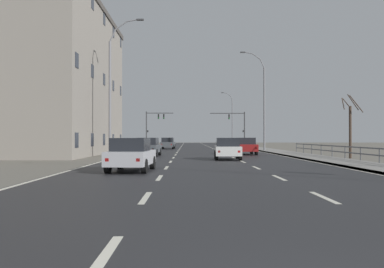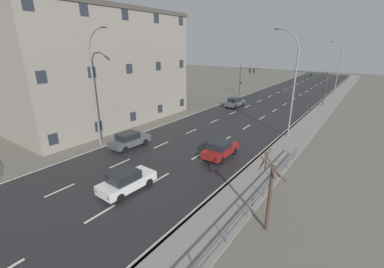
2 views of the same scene
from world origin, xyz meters
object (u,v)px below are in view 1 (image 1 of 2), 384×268
at_px(car_mid_centre, 131,154).
at_px(car_far_right, 168,143).
at_px(car_near_right, 228,148).
at_px(car_far_left, 148,147).
at_px(street_lamp_midground, 263,103).
at_px(street_lamp_distant, 232,119).
at_px(traffic_signal_right, 238,123).
at_px(brick_building, 41,81).
at_px(street_lamp_left_bank, 112,89).
at_px(traffic_signal_left, 153,123).
at_px(car_near_left, 245,146).

xyz_separation_m(car_mid_centre, car_far_right, (-0.10, 38.44, 0.00)).
height_order(car_near_right, car_far_left, same).
height_order(street_lamp_midground, car_mid_centre, street_lamp_midground).
bearing_deg(car_near_right, street_lamp_distant, 86.18).
relative_size(traffic_signal_right, brick_building, 0.25).
distance_m(traffic_signal_right, car_near_right, 37.82).
bearing_deg(car_mid_centre, street_lamp_left_bank, 106.81).
bearing_deg(brick_building, car_near_right, -32.00).
bearing_deg(street_lamp_left_bank, car_far_left, 24.15).
xyz_separation_m(traffic_signal_right, brick_building, (-22.14, -26.75, 3.22)).
bearing_deg(street_lamp_distant, car_far_right, -114.85).
distance_m(street_lamp_midground, car_far_left, 17.99).
relative_size(traffic_signal_right, car_far_right, 1.37).
bearing_deg(street_lamp_distant, traffic_signal_left, -134.12).
bearing_deg(car_near_left, traffic_signal_right, 83.85).
bearing_deg(street_lamp_left_bank, traffic_signal_left, 89.01).
bearing_deg(car_far_right, street_lamp_midground, -38.45).
height_order(street_lamp_left_bank, traffic_signal_left, street_lamp_left_bank).
height_order(street_lamp_left_bank, car_near_left, street_lamp_left_bank).
distance_m(street_lamp_distant, car_far_left, 48.76).
distance_m(traffic_signal_left, car_near_right, 39.12).
relative_size(street_lamp_midground, traffic_signal_left, 1.99).
bearing_deg(traffic_signal_right, car_near_right, -97.92).
height_order(street_lamp_midground, traffic_signal_right, street_lamp_midground).
relative_size(street_lamp_distant, car_near_right, 2.52).
xyz_separation_m(car_near_right, car_far_right, (-5.58, 28.15, 0.00)).
distance_m(car_mid_centre, brick_building, 24.63).
distance_m(street_lamp_distant, traffic_signal_left, 20.56).
height_order(traffic_signal_right, brick_building, brick_building).
xyz_separation_m(street_lamp_left_bank, car_mid_centre, (3.55, -14.76, -4.72)).
bearing_deg(brick_building, car_near_left, -4.75).
bearing_deg(car_near_right, traffic_signal_right, 84.57).
relative_size(street_lamp_midground, brick_building, 0.50).
xyz_separation_m(street_lamp_distant, car_far_left, (-12.03, -47.05, -4.36)).
distance_m(street_lamp_distant, street_lamp_left_bank, 50.57).
relative_size(street_lamp_left_bank, car_mid_centre, 2.71).
bearing_deg(car_far_left, traffic_signal_right, 73.45).
bearing_deg(street_lamp_distant, traffic_signal_right, -92.39).
bearing_deg(car_far_left, car_mid_centre, -84.24).
distance_m(traffic_signal_left, brick_building, 28.93).
bearing_deg(car_near_left, street_lamp_distant, 84.92).
xyz_separation_m(street_lamp_distant, car_near_right, (-5.84, -52.80, -4.36)).
relative_size(street_lamp_midground, car_far_left, 2.75).
xyz_separation_m(traffic_signal_right, traffic_signal_left, (-13.64, 0.73, 0.12)).
height_order(street_lamp_left_bank, car_near_right, street_lamp_left_bank).
bearing_deg(car_near_left, car_far_left, -160.35).
bearing_deg(street_lamp_left_bank, street_lamp_midground, 42.96).
bearing_deg(car_mid_centre, car_near_right, 65.23).
height_order(car_mid_centre, car_near_left, same).
xyz_separation_m(car_near_left, car_far_right, (-8.08, 19.17, 0.00)).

